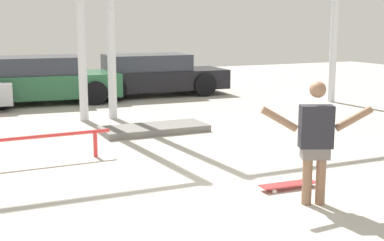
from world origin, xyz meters
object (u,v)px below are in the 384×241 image
at_px(manual_pad, 154,129).
at_px(parked_car_green, 45,80).
at_px(grind_rail, 26,142).
at_px(skateboard, 288,184).
at_px(parked_car_black, 151,75).
at_px(skateboarder, 316,138).

height_order(manual_pad, parked_car_green, parked_car_green).
bearing_deg(grind_rail, skateboard, -42.24).
xyz_separation_m(skateboard, manual_pad, (-0.34, 4.39, 0.00)).
height_order(parked_car_green, parked_car_black, parked_car_green).
height_order(skateboard, grind_rail, grind_rail).
bearing_deg(parked_car_green, skateboarder, -75.59).
relative_size(skateboard, grind_rail, 0.30).
relative_size(skateboard, parked_car_green, 0.20).
distance_m(manual_pad, parked_car_black, 5.68).
distance_m(skateboarder, manual_pad, 5.11).
distance_m(manual_pad, parked_car_green, 5.37).
bearing_deg(parked_car_black, parked_car_green, -174.34).
bearing_deg(parked_car_black, skateboard, -96.35).
xyz_separation_m(grind_rail, parked_car_green, (1.40, 6.71, 0.27)).
relative_size(grind_rail, parked_car_green, 0.67).
bearing_deg(skateboard, grind_rail, 139.84).
bearing_deg(parked_car_black, skateboarder, -96.17).
distance_m(grind_rail, parked_car_green, 6.86).
xyz_separation_m(skateboard, parked_car_black, (1.54, 9.72, 0.57)).
bearing_deg(manual_pad, skateboard, -85.54).
relative_size(manual_pad, grind_rail, 0.80).
xyz_separation_m(manual_pad, parked_car_black, (1.88, 5.33, 0.57)).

